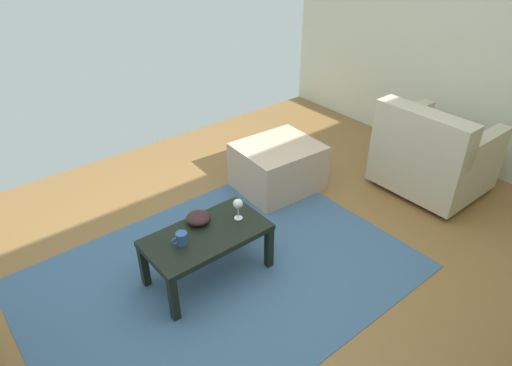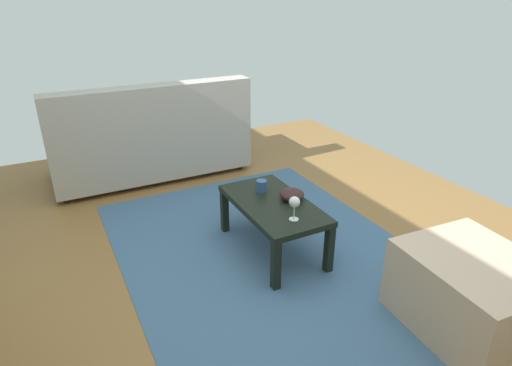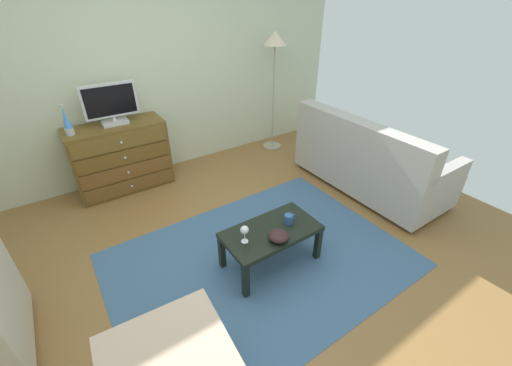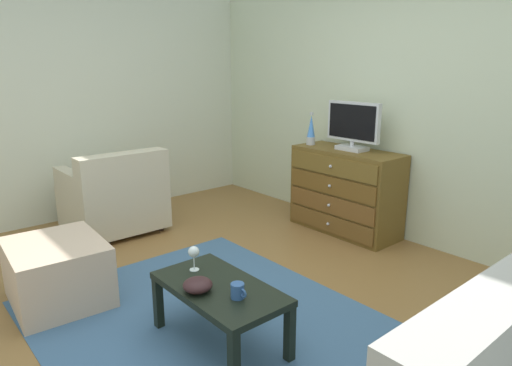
{
  "view_description": "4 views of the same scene",
  "coord_description": "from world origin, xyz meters",
  "px_view_note": "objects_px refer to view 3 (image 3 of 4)",
  "views": [
    {
      "loc": [
        1.5,
        1.78,
        2.25
      ],
      "look_at": [
        -0.02,
        -0.08,
        0.74
      ],
      "focal_mm": 31.58,
      "sensor_mm": 36.0,
      "label": 1
    },
    {
      "loc": [
        -1.98,
        1.02,
        1.69
      ],
      "look_at": [
        -0.09,
        0.06,
        0.73
      ],
      "focal_mm": 30.16,
      "sensor_mm": 36.0,
      "label": 2
    },
    {
      "loc": [
        -1.01,
        -1.93,
        2.13
      ],
      "look_at": [
        0.22,
        -0.09,
        0.78
      ],
      "focal_mm": 22.15,
      "sensor_mm": 36.0,
      "label": 3
    },
    {
      "loc": [
        2.23,
        -1.65,
        1.62
      ],
      "look_at": [
        0.18,
        0.09,
        0.91
      ],
      "focal_mm": 31.82,
      "sensor_mm": 36.0,
      "label": 4
    }
  ],
  "objects_px": {
    "mug": "(289,219)",
    "bowl_decorative": "(279,236)",
    "wine_glass": "(245,230)",
    "tv": "(111,104)",
    "lava_lamp": "(67,122)",
    "couch_large": "(367,162)",
    "dresser": "(121,157)",
    "coffee_table": "(271,235)",
    "standing_lamp": "(275,50)"
  },
  "relations": [
    {
      "from": "mug",
      "to": "standing_lamp",
      "type": "distance_m",
      "value": 2.62
    },
    {
      "from": "lava_lamp",
      "to": "mug",
      "type": "xyz_separation_m",
      "value": [
        1.36,
        -2.02,
        -0.55
      ]
    },
    {
      "from": "wine_glass",
      "to": "standing_lamp",
      "type": "relative_size",
      "value": 0.09
    },
    {
      "from": "coffee_table",
      "to": "standing_lamp",
      "type": "relative_size",
      "value": 0.5
    },
    {
      "from": "mug",
      "to": "bowl_decorative",
      "type": "bearing_deg",
      "value": -149.28
    },
    {
      "from": "wine_glass",
      "to": "mug",
      "type": "xyz_separation_m",
      "value": [
        0.45,
        -0.01,
        -0.07
      ]
    },
    {
      "from": "dresser",
      "to": "coffee_table",
      "type": "distance_m",
      "value": 2.19
    },
    {
      "from": "dresser",
      "to": "tv",
      "type": "relative_size",
      "value": 1.87
    },
    {
      "from": "coffee_table",
      "to": "lava_lamp",
      "type": "bearing_deg",
      "value": 120.13
    },
    {
      "from": "lava_lamp",
      "to": "standing_lamp",
      "type": "bearing_deg",
      "value": -0.11
    },
    {
      "from": "couch_large",
      "to": "bowl_decorative",
      "type": "bearing_deg",
      "value": -163.3
    },
    {
      "from": "standing_lamp",
      "to": "lava_lamp",
      "type": "bearing_deg",
      "value": 179.89
    },
    {
      "from": "standing_lamp",
      "to": "wine_glass",
      "type": "bearing_deg",
      "value": -131.3
    },
    {
      "from": "mug",
      "to": "couch_large",
      "type": "relative_size",
      "value": 0.06
    },
    {
      "from": "mug",
      "to": "standing_lamp",
      "type": "relative_size",
      "value": 0.07
    },
    {
      "from": "tv",
      "to": "coffee_table",
      "type": "relative_size",
      "value": 0.69
    },
    {
      "from": "tv",
      "to": "couch_large",
      "type": "xyz_separation_m",
      "value": [
        2.43,
        -1.69,
        -0.7
      ]
    },
    {
      "from": "tv",
      "to": "lava_lamp",
      "type": "bearing_deg",
      "value": -171.83
    },
    {
      "from": "lava_lamp",
      "to": "mug",
      "type": "relative_size",
      "value": 2.89
    },
    {
      "from": "couch_large",
      "to": "standing_lamp",
      "type": "bearing_deg",
      "value": 98.04
    },
    {
      "from": "wine_glass",
      "to": "tv",
      "type": "bearing_deg",
      "value": 101.81
    },
    {
      "from": "lava_lamp",
      "to": "couch_large",
      "type": "xyz_separation_m",
      "value": [
        2.9,
        -1.62,
        -0.61
      ]
    },
    {
      "from": "couch_large",
      "to": "lava_lamp",
      "type": "bearing_deg",
      "value": 150.76
    },
    {
      "from": "coffee_table",
      "to": "tv",
      "type": "bearing_deg",
      "value": 108.58
    },
    {
      "from": "coffee_table",
      "to": "wine_glass",
      "type": "xyz_separation_m",
      "value": [
        -0.27,
        0.0,
        0.17
      ]
    },
    {
      "from": "standing_lamp",
      "to": "mug",
      "type": "bearing_deg",
      "value": -123.07
    },
    {
      "from": "tv",
      "to": "bowl_decorative",
      "type": "xyz_separation_m",
      "value": [
        0.68,
        -2.22,
        -0.64
      ]
    },
    {
      "from": "tv",
      "to": "standing_lamp",
      "type": "xyz_separation_m",
      "value": [
        2.2,
        -0.07,
        0.38
      ]
    },
    {
      "from": "lava_lamp",
      "to": "couch_large",
      "type": "distance_m",
      "value": 3.38
    },
    {
      "from": "wine_glass",
      "to": "dresser",
      "type": "bearing_deg",
      "value": 102.74
    },
    {
      "from": "coffee_table",
      "to": "wine_glass",
      "type": "bearing_deg",
      "value": 179.41
    },
    {
      "from": "lava_lamp",
      "to": "wine_glass",
      "type": "xyz_separation_m",
      "value": [
        0.91,
        -2.01,
        -0.48
      ]
    },
    {
      "from": "lava_lamp",
      "to": "couch_large",
      "type": "bearing_deg",
      "value": -29.24
    },
    {
      "from": "tv",
      "to": "standing_lamp",
      "type": "distance_m",
      "value": 2.23
    },
    {
      "from": "mug",
      "to": "standing_lamp",
      "type": "bearing_deg",
      "value": 56.93
    },
    {
      "from": "dresser",
      "to": "bowl_decorative",
      "type": "height_order",
      "value": "dresser"
    },
    {
      "from": "bowl_decorative",
      "to": "standing_lamp",
      "type": "distance_m",
      "value": 2.82
    },
    {
      "from": "coffee_table",
      "to": "wine_glass",
      "type": "distance_m",
      "value": 0.32
    },
    {
      "from": "lava_lamp",
      "to": "standing_lamp",
      "type": "height_order",
      "value": "standing_lamp"
    },
    {
      "from": "coffee_table",
      "to": "standing_lamp",
      "type": "xyz_separation_m",
      "value": [
        1.5,
        2.01,
        1.11
      ]
    },
    {
      "from": "mug",
      "to": "wine_glass",
      "type": "bearing_deg",
      "value": 178.71
    },
    {
      "from": "dresser",
      "to": "lava_lamp",
      "type": "xyz_separation_m",
      "value": [
        -0.44,
        -0.04,
        0.56
      ]
    },
    {
      "from": "wine_glass",
      "to": "standing_lamp",
      "type": "height_order",
      "value": "standing_lamp"
    },
    {
      "from": "wine_glass",
      "to": "standing_lamp",
      "type": "distance_m",
      "value": 2.84
    },
    {
      "from": "mug",
      "to": "couch_large",
      "type": "xyz_separation_m",
      "value": [
        1.54,
        0.4,
        -0.07
      ]
    },
    {
      "from": "tv",
      "to": "coffee_table",
      "type": "height_order",
      "value": "tv"
    },
    {
      "from": "coffee_table",
      "to": "standing_lamp",
      "type": "distance_m",
      "value": 2.75
    },
    {
      "from": "mug",
      "to": "dresser",
      "type": "bearing_deg",
      "value": 113.88
    },
    {
      "from": "couch_large",
      "to": "standing_lamp",
      "type": "xyz_separation_m",
      "value": [
        -0.23,
        1.62,
        1.08
      ]
    },
    {
      "from": "tv",
      "to": "coffee_table",
      "type": "bearing_deg",
      "value": -71.42
    }
  ]
}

